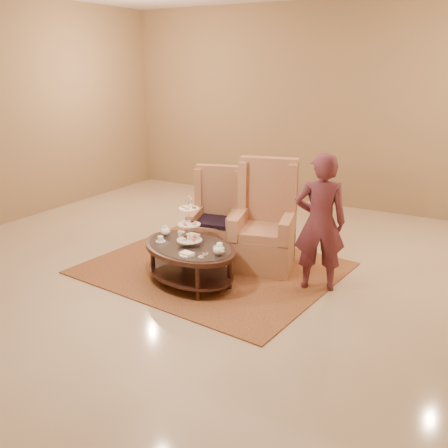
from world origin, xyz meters
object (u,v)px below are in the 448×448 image
Objects in this scene: tea_table at (190,252)px; person at (320,223)px; armchair_left at (216,225)px; armchair_right at (265,231)px.

tea_table is 0.94× the size of person.
armchair_right is at bearing -23.03° from armchair_left.
armchair_left is at bearing 159.73° from armchair_right.
armchair_left is 0.87× the size of armchair_right.
tea_table is at bearing 0.12° from person.
armchair_right is at bearing -46.40° from person.
armchair_left is at bearing -38.82° from person.
armchair_left is at bearing 122.75° from tea_table.
person reaches higher than armchair_right.
person is (0.83, -0.33, 0.34)m from armchair_right.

